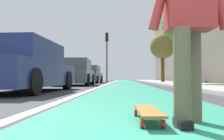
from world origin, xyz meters
The scene contains 14 objects.
ground_plane centered at (10.00, 0.00, 0.00)m, with size 80.00×80.00×0.00m, color #38383D.
bike_lane_paint centered at (24.00, 0.00, 0.00)m, with size 56.00×2.33×0.00m, color #288466.
lane_stripe_white centered at (20.00, 1.32, 0.00)m, with size 52.00×0.16×0.01m, color silver.
sidewalk_curb centered at (18.00, -3.58, 0.05)m, with size 52.00×3.20×0.10m, color #9E9B93.
building_facade centered at (22.00, -6.37, 5.12)m, with size 40.00×1.20×10.25m, color #635B51.
skateboard centered at (1.24, 0.00, 0.09)m, with size 0.85×0.22×0.11m.
skater_person centered at (1.09, -0.34, 0.94)m, with size 0.47×0.72×1.64m.
parked_car_near centered at (5.73, 3.11, 0.71)m, with size 4.66×2.06×1.48m.
parked_car_mid centered at (12.22, 2.98, 0.71)m, with size 4.32×2.08×1.48m.
parked_car_far centered at (18.80, 3.07, 0.70)m, with size 4.46×1.96×1.47m.
traffic_light centered at (20.67, 1.72, 3.21)m, with size 0.33×0.28×4.68m.
street_tree_mid centered at (12.59, -3.18, 3.66)m, with size 2.32×2.32×4.84m.
street_tree_far centered at (18.99, -3.18, 3.11)m, with size 2.15×2.15×4.23m.
pedestrian_distant centered at (10.75, -2.98, 0.98)m, with size 0.48×0.75×1.72m.
Camera 1 is at (-0.94, 0.23, 0.40)m, focal length 37.17 mm.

